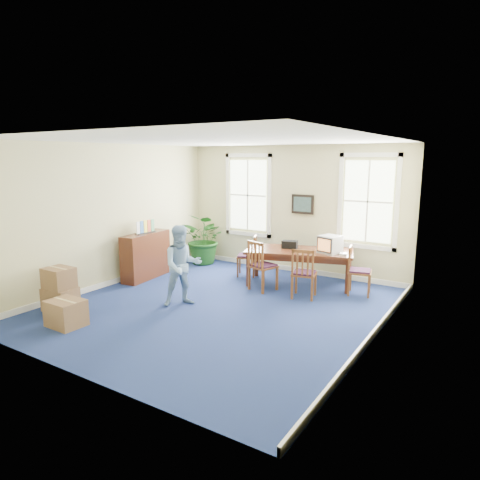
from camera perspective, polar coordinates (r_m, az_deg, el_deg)
The scene contains 25 objects.
floor at distance 8.54m, azimuth -2.75°, elevation -8.85°, with size 6.50×6.50×0.00m, color navy.
ceiling at distance 8.04m, azimuth -2.96°, elevation 13.15°, with size 6.50×6.50×0.00m, color white.
wall_back at distance 10.93m, azimuth 7.00°, elevation 4.07°, with size 6.50×6.50×0.00m, color #CBC38D.
wall_front at distance 5.83m, azimuth -21.51°, elevation -2.56°, with size 6.50×6.50×0.00m, color #CBC38D.
wall_left at distance 10.15m, azimuth -16.89°, elevation 3.16°, with size 6.50×6.50×0.00m, color #CBC38D.
wall_right at distance 6.89m, azimuth 18.04°, elevation -0.36°, with size 6.50×6.50×0.00m, color #CBC38D.
baseboard_back at distance 11.19m, azimuth 6.75°, elevation -3.79°, with size 6.00×0.04×0.12m, color white.
baseboard_left at distance 10.43m, azimuth -16.31°, elevation -5.26°, with size 0.04×6.50×0.12m, color white.
baseboard_right at distance 7.34m, azimuth 17.09°, elevation -12.21°, with size 0.04×6.50×0.12m, color white.
window_left at distance 11.50m, azimuth 1.09°, elevation 5.99°, with size 1.40×0.12×2.20m, color white, non-canonical shape.
window_right at distance 10.22m, azimuth 16.69°, elevation 4.92°, with size 1.40×0.12×2.20m, color white, non-canonical shape.
wall_picture at distance 10.75m, azimuth 8.35°, elevation 4.73°, with size 0.58×0.06×0.48m, color black, non-canonical shape.
conference_table at distance 9.96m, azimuth 7.86°, elevation -3.60°, with size 2.39×1.09×0.82m, color #4C2212, non-canonical shape.
crt_tv at distance 9.62m, azimuth 11.92°, elevation -0.57°, with size 0.43×0.47×0.39m, color #B7B7BC, non-canonical shape.
game_console at distance 9.50m, azimuth 13.61°, elevation -1.85°, with size 0.14×0.18×0.05m, color white.
equipment_bag at distance 10.01m, azimuth 6.64°, elevation -0.59°, with size 0.35×0.23×0.17m, color black.
chair_near_left at distance 9.43m, azimuth 3.11°, elevation -3.39°, with size 0.50×0.50×1.12m, color brown, non-canonical shape.
chair_near_right at distance 9.01m, azimuth 8.56°, elevation -4.34°, with size 0.48×0.48×1.07m, color brown, non-canonical shape.
chair_end_left at distance 10.58m, azimuth 0.88°, elevation -2.10°, with size 0.45×0.45×1.01m, color brown, non-canonical shape.
chair_end_right at distance 9.46m, azimuth 15.71°, elevation -3.97°, with size 0.47×0.47×1.04m, color brown, non-canonical shape.
man at distance 8.48m, azimuth -7.70°, elevation -3.41°, with size 0.78×0.60×1.60m, color #7EA3CC.
credenza at distance 10.60m, azimuth -12.42°, elevation -2.01°, with size 0.41×1.43×1.12m, color #4C2212.
brochure_rack at distance 10.46m, azimuth -12.50°, elevation 1.85°, with size 0.13×0.74×0.33m, color #99999E, non-canonical shape.
potted_plant at distance 11.76m, azimuth -4.67°, elevation 0.16°, with size 1.26×1.09×1.40m, color #164514.
cardboard_boxes at distance 8.79m, azimuth -21.49°, elevation -6.02°, with size 1.54×1.54×0.88m, color brown, non-canonical shape.
Camera 1 is at (4.62, -6.57, 2.88)m, focal length 32.00 mm.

